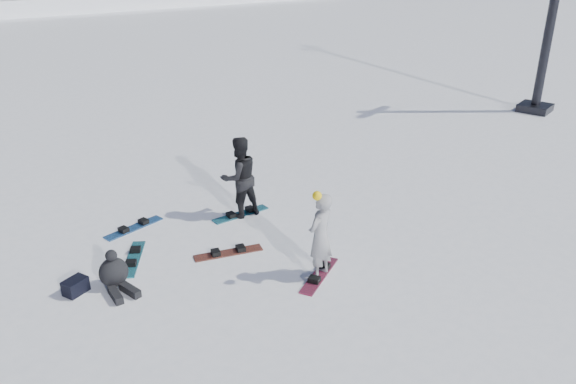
% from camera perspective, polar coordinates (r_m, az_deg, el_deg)
% --- Properties ---
extents(ground, '(420.00, 420.00, 0.00)m').
position_cam_1_polar(ground, '(12.96, 3.01, -4.61)').
color(ground, white).
rests_on(ground, ground).
extents(lift_tower, '(2.12, 1.44, 7.77)m').
position_cam_1_polar(lift_tower, '(24.27, 25.00, 14.67)').
color(lift_tower, black).
rests_on(lift_tower, ground).
extents(snowboarder_woman, '(0.78, 0.64, 1.98)m').
position_cam_1_polar(snowboarder_woman, '(11.07, 3.30, -4.47)').
color(snowboarder_woman, '#939398').
rests_on(snowboarder_woman, ground).
extents(snowboarder_man, '(1.00, 0.79, 2.03)m').
position_cam_1_polar(snowboarder_man, '(13.61, -4.96, 1.52)').
color(snowboarder_man, black).
rests_on(snowboarder_man, ground).
extents(seated_rider, '(0.62, 0.98, 0.80)m').
position_cam_1_polar(seated_rider, '(11.53, -17.21, -7.92)').
color(seated_rider, black).
rests_on(seated_rider, ground).
extents(gear_bag, '(0.53, 0.46, 0.30)m').
position_cam_1_polar(gear_bag, '(11.68, -20.78, -8.93)').
color(gear_bag, black).
rests_on(gear_bag, ground).
extents(snowboard_woman, '(1.43, 1.01, 0.03)m').
position_cam_1_polar(snowboard_woman, '(11.54, 3.19, -8.44)').
color(snowboard_woman, maroon).
rests_on(snowboard_woman, ground).
extents(snowboard_man, '(1.51, 0.32, 0.03)m').
position_cam_1_polar(snowboard_man, '(14.02, -4.82, -2.26)').
color(snowboard_man, teal).
rests_on(snowboard_man, ground).
extents(snowboard_loose_b, '(1.52, 0.66, 0.03)m').
position_cam_1_polar(snowboard_loose_b, '(12.35, -6.07, -6.17)').
color(snowboard_loose_b, maroon).
rests_on(snowboard_loose_b, ground).
extents(snowboard_loose_a, '(1.01, 1.43, 0.03)m').
position_cam_1_polar(snowboard_loose_a, '(12.51, -15.41, -6.56)').
color(snowboard_loose_a, '#187586').
rests_on(snowboard_loose_a, ground).
extents(snowboard_loose_c, '(1.52, 0.64, 0.03)m').
position_cam_1_polar(snowboard_loose_c, '(13.81, -15.38, -3.53)').
color(snowboard_loose_c, '#1C559D').
rests_on(snowboard_loose_c, ground).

